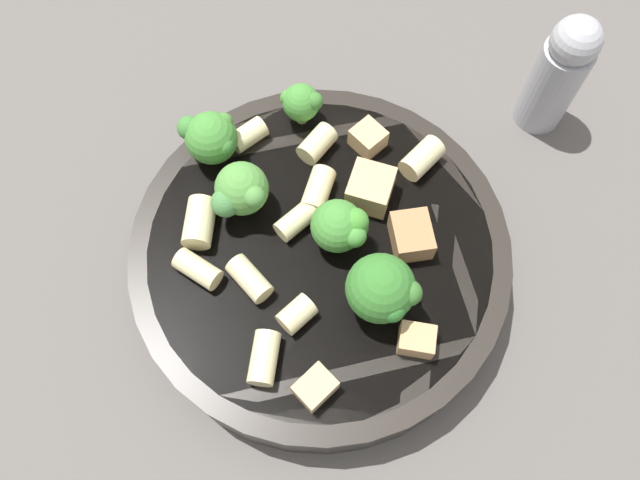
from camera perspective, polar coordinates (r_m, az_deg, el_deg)
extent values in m
plane|color=#5B5651|center=(0.42, 0.00, -2.80)|extent=(2.00, 2.00, 0.00)
cylinder|color=#28231E|center=(0.40, 0.00, -1.76)|extent=(0.23, 0.23, 0.04)
cylinder|color=beige|center=(0.38, 0.00, -0.78)|extent=(0.21, 0.21, 0.01)
torus|color=#28231E|center=(0.38, 0.00, -0.72)|extent=(0.23, 0.23, 0.00)
cylinder|color=#93B766|center=(0.41, -9.56, 7.99)|extent=(0.01, 0.01, 0.01)
sphere|color=#478E38|center=(0.40, -9.91, 9.17)|extent=(0.03, 0.03, 0.03)
sphere|color=#418338|center=(0.40, -11.87, 9.99)|extent=(0.02, 0.02, 0.02)
sphere|color=#44893A|center=(0.39, -8.87, 8.57)|extent=(0.01, 0.01, 0.01)
sphere|color=#4A7F34|center=(0.40, -8.77, 10.63)|extent=(0.01, 0.01, 0.01)
cylinder|color=#84AD60|center=(0.42, -1.69, 11.38)|extent=(0.01, 0.01, 0.01)
sphere|color=#478E38|center=(0.41, -1.74, 12.46)|extent=(0.02, 0.02, 0.02)
sphere|color=#467930|center=(0.41, -2.12, 13.35)|extent=(0.01, 0.01, 0.01)
sphere|color=#488936|center=(0.41, -2.91, 12.86)|extent=(0.01, 0.01, 0.01)
sphere|color=#3E7A31|center=(0.40, -0.50, 12.59)|extent=(0.01, 0.01, 0.01)
cylinder|color=#93B766|center=(0.38, 1.54, 0.33)|extent=(0.01, 0.01, 0.01)
sphere|color=#478E38|center=(0.36, 1.60, 1.28)|extent=(0.03, 0.03, 0.03)
sphere|color=#479433|center=(0.36, 3.20, 1.68)|extent=(0.02, 0.02, 0.02)
sphere|color=#3C7E36|center=(0.36, 3.26, 1.22)|extent=(0.02, 0.02, 0.02)
sphere|color=#49923A|center=(0.36, 3.25, 0.89)|extent=(0.01, 0.01, 0.01)
cylinder|color=#9EC175|center=(0.39, -6.90, 3.60)|extent=(0.01, 0.01, 0.01)
sphere|color=#569942|center=(0.38, -7.17, 4.69)|extent=(0.03, 0.03, 0.03)
sphere|color=#498544|center=(0.37, -8.63, 3.40)|extent=(0.02, 0.02, 0.02)
sphere|color=#539143|center=(0.36, -6.04, 3.94)|extent=(0.01, 0.01, 0.01)
cylinder|color=#9EC175|center=(0.36, 5.28, -5.42)|extent=(0.01, 0.01, 0.01)
sphere|color=#387A2D|center=(0.34, 5.55, -4.41)|extent=(0.04, 0.04, 0.04)
sphere|color=#31792D|center=(0.34, 6.57, -6.24)|extent=(0.02, 0.02, 0.02)
sphere|color=#3A732E|center=(0.34, 8.15, -4.80)|extent=(0.01, 0.01, 0.01)
cylinder|color=beige|center=(0.35, -5.13, -10.70)|extent=(0.02, 0.03, 0.01)
cylinder|color=beige|center=(0.38, -10.89, 1.89)|extent=(0.02, 0.03, 0.02)
cylinder|color=beige|center=(0.41, -0.27, 8.79)|extent=(0.03, 0.03, 0.02)
cylinder|color=beige|center=(0.40, 9.29, 7.38)|extent=(0.03, 0.03, 0.02)
cylinder|color=beige|center=(0.41, -6.58, 9.53)|extent=(0.03, 0.03, 0.01)
cylinder|color=beige|center=(0.37, -6.46, -3.54)|extent=(0.03, 0.03, 0.01)
cylinder|color=beige|center=(0.37, -11.13, -2.63)|extent=(0.03, 0.02, 0.01)
cylinder|color=beige|center=(0.39, -0.18, 4.58)|extent=(0.02, 0.03, 0.02)
cylinder|color=beige|center=(0.38, -2.04, 1.92)|extent=(0.03, 0.03, 0.01)
cylinder|color=beige|center=(0.36, -2.15, -6.79)|extent=(0.02, 0.03, 0.01)
cube|color=#A87A4C|center=(0.38, 8.35, 0.40)|extent=(0.03, 0.03, 0.02)
cube|color=tan|center=(0.41, 4.41, 9.27)|extent=(0.03, 0.03, 0.01)
cube|color=tan|center=(0.35, -0.44, -13.31)|extent=(0.03, 0.03, 0.01)
cube|color=tan|center=(0.39, 4.62, 4.72)|extent=(0.03, 0.03, 0.02)
cube|color=tan|center=(0.36, 8.82, -9.01)|extent=(0.02, 0.02, 0.01)
cylinder|color=#B2B2B7|center=(0.48, 20.43, 13.09)|extent=(0.03, 0.03, 0.07)
sphere|color=#B7B7BC|center=(0.44, 22.37, 16.48)|extent=(0.03, 0.03, 0.03)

